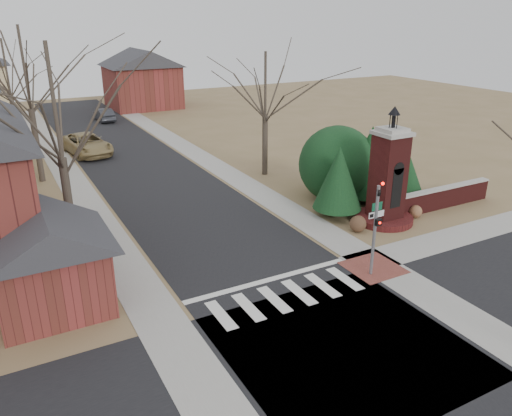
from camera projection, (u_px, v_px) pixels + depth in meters
ground at (297, 305)px, 20.01m from camera, size 120.00×120.00×0.00m
main_street at (141, 167)px, 38.04m from camera, size 8.00×70.00×0.01m
cross_street at (344, 346)px, 17.55m from camera, size 120.00×8.00×0.01m
crosswalk_zone at (287, 296)px, 20.66m from camera, size 8.00×2.20×0.02m
stop_bar at (269, 280)px, 21.89m from camera, size 8.00×0.35×0.02m
sidewalk_right_main at (204, 158)px, 40.34m from camera, size 2.00×60.00×0.02m
sidewalk_left at (70, 177)px, 35.73m from camera, size 2.00×60.00×0.02m
curb_apron at (373, 268)px, 22.95m from camera, size 2.40×2.40×0.02m
traffic_signal_pole at (376, 221)px, 21.45m from camera, size 0.28×0.41×4.50m
sign_post at (376, 218)px, 23.41m from camera, size 0.90×0.07×2.75m
brick_gate_monument at (387, 185)px, 27.31m from camera, size 3.20×3.20×6.47m
brick_garden_wall at (442, 197)px, 29.85m from camera, size 7.50×0.50×1.30m
garage_left at (48, 256)px, 19.10m from camera, size 4.80×4.80×4.29m
house_distant_right at (142, 77)px, 61.57m from camera, size 8.80×8.80×7.30m
evergreen_near at (339, 178)px, 28.10m from camera, size 2.80×2.80×4.10m
evergreen_mid at (370, 160)px, 30.44m from camera, size 3.40×3.40×4.70m
evergreen_far at (405, 171)px, 30.76m from camera, size 2.40×2.40×3.30m
evergreen_mass at (337, 161)px, 30.92m from camera, size 4.80×4.80×4.80m
bare_tree_0 at (53, 94)px, 21.49m from camera, size 8.05×8.05×11.15m
bare_tree_1 at (23, 62)px, 32.03m from camera, size 8.40×8.40×11.64m
bare_tree_2 at (5, 63)px, 42.83m from camera, size 7.35×7.35×10.19m
bare_tree_3 at (265, 80)px, 34.02m from camera, size 7.00×7.00×9.70m
pickup_truck at (87, 144)px, 41.34m from camera, size 3.66×6.45×1.70m
distant_car at (104, 115)px, 54.31m from camera, size 1.61×4.27×1.39m
dry_shrub_left at (358, 224)px, 26.63m from camera, size 0.90×0.90×0.90m
dry_shrub_right at (416, 211)px, 28.52m from camera, size 0.74×0.74×0.74m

